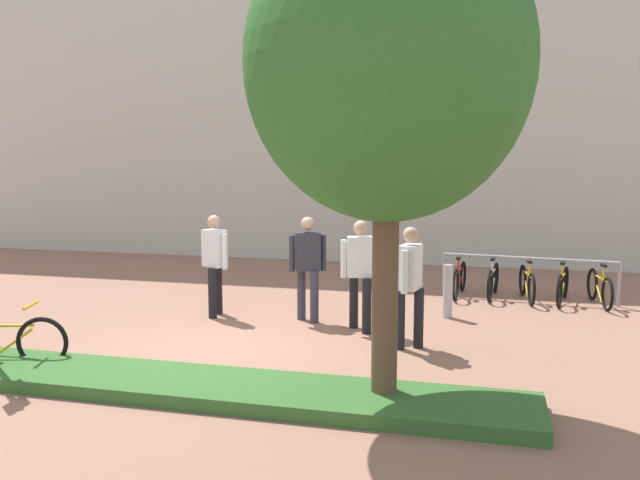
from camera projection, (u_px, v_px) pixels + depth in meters
ground_plane at (220, 350)px, 9.15m from camera, size 60.00×60.00×0.00m
building_facade at (350, 68)px, 17.00m from camera, size 28.00×1.20×10.00m
planter_strip at (221, 388)px, 7.38m from camera, size 7.00×1.10×0.16m
tree_sidewalk at (388, 65)px, 6.66m from camera, size 2.95×2.95×5.24m
bike_at_sign at (2, 341)px, 8.32m from camera, size 1.63×0.58×0.86m
bike_rack_cluster at (527, 282)px, 12.33m from camera, size 3.19×1.79×0.83m
bollard_steel at (448, 291)px, 10.96m from camera, size 0.16×0.16×0.90m
person_casual_tan at (360, 268)px, 10.05m from camera, size 0.59×0.43×1.72m
person_shirt_white at (410, 280)px, 9.10m from camera, size 0.39×0.60×1.72m
person_shirt_blue at (215, 259)px, 11.01m from camera, size 0.55×0.46×1.72m
person_suited_navy at (308, 262)px, 10.66m from camera, size 0.57×0.38×1.72m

